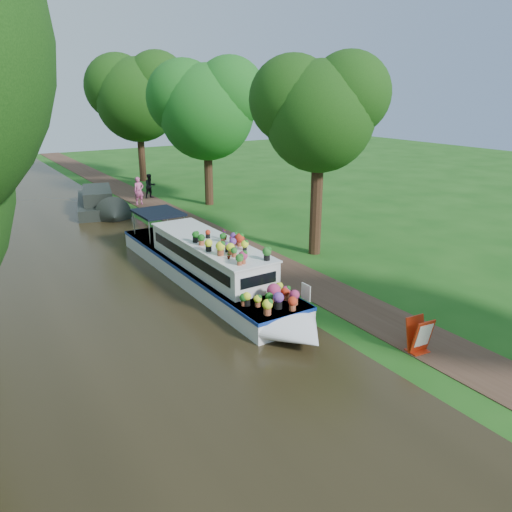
# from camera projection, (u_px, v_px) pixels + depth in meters

# --- Properties ---
(ground) EXTENTS (100.00, 100.00, 0.00)m
(ground) POSITION_uv_depth(u_px,v_px,m) (287.00, 290.00, 19.29)
(ground) COLOR #184D13
(ground) RESTS_ON ground
(canal_water) EXTENTS (10.00, 100.00, 0.02)m
(canal_water) POSITION_uv_depth(u_px,v_px,m) (137.00, 328.00, 16.21)
(canal_water) COLOR black
(canal_water) RESTS_ON ground
(towpath) EXTENTS (2.20, 100.00, 0.03)m
(towpath) POSITION_uv_depth(u_px,v_px,m) (311.00, 284.00, 19.90)
(towpath) COLOR #442D1F
(towpath) RESTS_ON ground
(plant_boat) EXTENTS (2.29, 13.52, 2.26)m
(plant_boat) POSITION_uv_depth(u_px,v_px,m) (210.00, 265.00, 19.46)
(plant_boat) COLOR white
(plant_boat) RESTS_ON canal_water
(tree_near_overhang) EXTENTS (5.52, 5.28, 8.99)m
(tree_near_overhang) POSITION_uv_depth(u_px,v_px,m) (319.00, 108.00, 21.56)
(tree_near_overhang) COLOR black
(tree_near_overhang) RESTS_ON ground
(tree_near_mid) EXTENTS (6.90, 6.60, 9.40)m
(tree_near_mid) POSITION_uv_depth(u_px,v_px,m) (206.00, 104.00, 31.55)
(tree_near_mid) COLOR black
(tree_near_mid) RESTS_ON ground
(tree_near_far) EXTENTS (7.59, 7.26, 10.30)m
(tree_near_far) POSITION_uv_depth(u_px,v_px,m) (137.00, 93.00, 39.87)
(tree_near_far) COLOR black
(tree_near_far) RESTS_ON ground
(second_boat) EXTENTS (3.71, 7.89, 1.45)m
(second_boat) POSITION_uv_depth(u_px,v_px,m) (98.00, 202.00, 31.49)
(second_boat) COLOR black
(second_boat) RESTS_ON canal_water
(sandwich_board) EXTENTS (0.68, 0.59, 1.06)m
(sandwich_board) POSITION_uv_depth(u_px,v_px,m) (419.00, 337.00, 14.60)
(sandwich_board) COLOR #B7270D
(sandwich_board) RESTS_ON towpath
(pedestrian_pink) EXTENTS (0.68, 0.45, 1.83)m
(pedestrian_pink) POSITION_uv_depth(u_px,v_px,m) (139.00, 191.00, 33.11)
(pedestrian_pink) COLOR #C45065
(pedestrian_pink) RESTS_ON towpath
(pedestrian_dark) EXTENTS (0.94, 0.79, 1.70)m
(pedestrian_dark) POSITION_uv_depth(u_px,v_px,m) (150.00, 186.00, 35.09)
(pedestrian_dark) COLOR black
(pedestrian_dark) RESTS_ON towpath
(verge_plant) EXTENTS (0.39, 0.35, 0.39)m
(verge_plant) POSITION_uv_depth(u_px,v_px,m) (257.00, 269.00, 20.99)
(verge_plant) COLOR #34621D
(verge_plant) RESTS_ON ground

